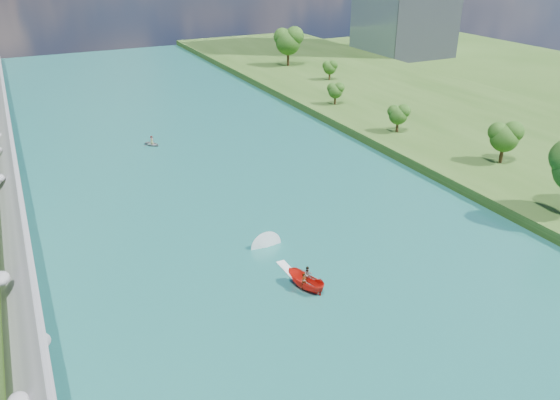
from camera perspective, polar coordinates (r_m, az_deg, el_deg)
ground at (r=52.79m, az=4.54°, el=-9.66°), size 260.00×260.00×0.00m
river_water at (r=68.22m, az=-4.01°, el=-0.96°), size 55.00×240.00×0.10m
berm_east at (r=96.56m, az=24.31°, el=5.30°), size 44.00×240.00×1.50m
riprap_bank at (r=62.75m, az=-26.10°, el=-4.41°), size 4.16×236.00×4.05m
trees_east at (r=98.99m, az=12.13°, el=10.81°), size 15.43×133.62×11.27m
motorboat at (r=53.75m, az=1.99°, el=-7.82°), size 3.60×19.10×2.00m
raft at (r=91.97m, az=-13.22°, el=5.79°), size 3.16×3.42×1.62m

